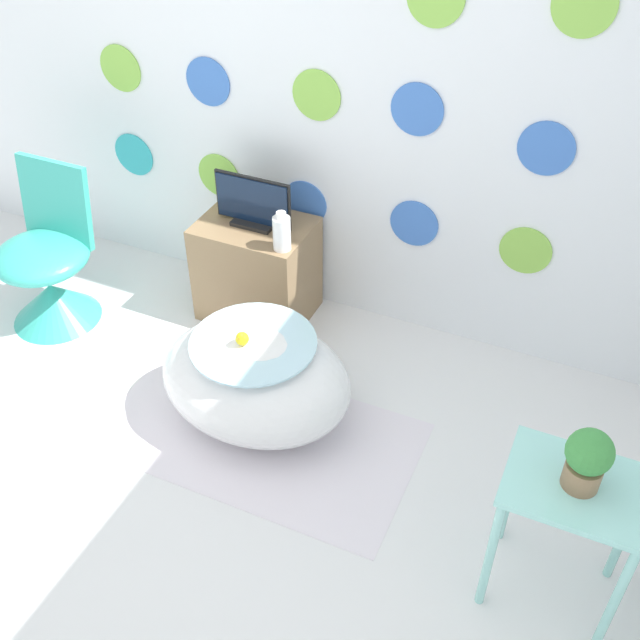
# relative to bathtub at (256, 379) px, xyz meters

# --- Properties ---
(ground_plane) EXTENTS (12.00, 12.00, 0.00)m
(ground_plane) POSITION_rel_bathtub_xyz_m (-0.16, -0.96, -0.24)
(ground_plane) COLOR white
(wall_back_dotted) EXTENTS (4.81, 0.05, 2.60)m
(wall_back_dotted) POSITION_rel_bathtub_xyz_m (-0.16, 0.95, 1.06)
(wall_back_dotted) COLOR white
(wall_back_dotted) RESTS_ON ground_plane
(rug) EXTENTS (1.38, 0.76, 0.01)m
(rug) POSITION_rel_bathtub_xyz_m (0.06, -0.10, -0.23)
(rug) COLOR silver
(rug) RESTS_ON ground_plane
(bathtub) EXTENTS (0.86, 0.66, 0.47)m
(bathtub) POSITION_rel_bathtub_xyz_m (0.00, 0.00, 0.00)
(bathtub) COLOR white
(bathtub) RESTS_ON ground_plane
(rubber_duck) EXTENTS (0.06, 0.06, 0.07)m
(rubber_duck) POSITION_rel_bathtub_xyz_m (-0.02, -0.05, 0.26)
(rubber_duck) COLOR yellow
(rubber_duck) RESTS_ON bathtub
(chair) EXTENTS (0.48, 0.48, 0.82)m
(chair) POSITION_rel_bathtub_xyz_m (-1.31, 0.22, 0.03)
(chair) COLOR #38B2A3
(chair) RESTS_ON ground_plane
(tv_cabinet) EXTENTS (0.56, 0.41, 0.54)m
(tv_cabinet) POSITION_rel_bathtub_xyz_m (-0.36, 0.69, 0.03)
(tv_cabinet) COLOR #8E704C
(tv_cabinet) RESTS_ON ground_plane
(tv) EXTENTS (0.40, 0.12, 0.26)m
(tv) POSITION_rel_bathtub_xyz_m (-0.36, 0.70, 0.41)
(tv) COLOR black
(tv) RESTS_ON tv_cabinet
(vase) EXTENTS (0.08, 0.08, 0.19)m
(vase) POSITION_rel_bathtub_xyz_m (-0.14, 0.56, 0.39)
(vase) COLOR white
(vase) RESTS_ON tv_cabinet
(side_table) EXTENTS (0.46, 0.35, 0.59)m
(side_table) POSITION_rel_bathtub_xyz_m (1.35, -0.32, 0.23)
(side_table) COLOR #99E0D8
(side_table) RESTS_ON ground_plane
(potted_plant_left) EXTENTS (0.15, 0.15, 0.23)m
(potted_plant_left) POSITION_rel_bathtub_xyz_m (1.35, -0.32, 0.48)
(potted_plant_left) COLOR #8C6B4C
(potted_plant_left) RESTS_ON side_table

